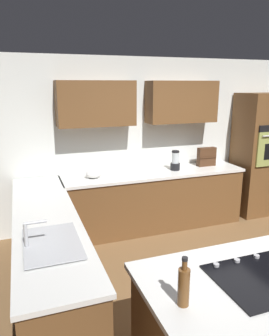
% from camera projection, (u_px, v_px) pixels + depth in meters
% --- Properties ---
extents(ground_plane, '(14.00, 14.00, 0.00)m').
position_uv_depth(ground_plane, '(222.00, 287.00, 3.62)').
color(ground_plane, brown).
extents(wall_back, '(6.00, 0.44, 2.60)m').
position_uv_depth(wall_back, '(149.00, 133.00, 5.10)').
color(wall_back, silver).
rests_on(wall_back, ground).
extents(lower_cabinets_back, '(2.80, 0.60, 0.86)m').
position_uv_depth(lower_cabinets_back, '(154.00, 201.00, 5.05)').
color(lower_cabinets_back, brown).
rests_on(lower_cabinets_back, ground).
extents(countertop_back, '(2.84, 0.64, 0.04)m').
position_uv_depth(countertop_back, '(155.00, 173.00, 4.93)').
color(countertop_back, silver).
rests_on(countertop_back, lower_cabinets_back).
extents(lower_cabinets_side, '(0.60, 2.90, 0.86)m').
position_uv_depth(lower_cabinets_side, '(48.00, 257.00, 3.42)').
color(lower_cabinets_side, brown).
rests_on(lower_cabinets_side, ground).
extents(countertop_side, '(0.64, 2.94, 0.04)m').
position_uv_depth(countertop_side, '(45.00, 217.00, 3.31)').
color(countertop_side, silver).
rests_on(countertop_side, lower_cabinets_side).
extents(island_base, '(1.68, 0.97, 0.86)m').
position_uv_depth(island_base, '(262.00, 334.00, 2.36)').
color(island_base, brown).
rests_on(island_base, ground).
extents(island_top, '(1.76, 1.05, 0.04)m').
position_uv_depth(island_top, '(268.00, 280.00, 2.24)').
color(island_top, silver).
rests_on(island_top, island_base).
extents(wall_oven, '(0.80, 0.66, 2.06)m').
position_uv_depth(wall_oven, '(260.00, 154.00, 5.53)').
color(wall_oven, brown).
rests_on(wall_oven, ground).
extents(sink_unit, '(0.46, 0.70, 0.23)m').
position_uv_depth(sink_unit, '(51.00, 243.00, 2.69)').
color(sink_unit, '#515456').
rests_on(sink_unit, countertop_side).
extents(cooktop, '(0.76, 0.56, 0.03)m').
position_uv_depth(cooktop, '(268.00, 276.00, 2.24)').
color(cooktop, black).
rests_on(cooktop, island_top).
extents(blender, '(0.15, 0.15, 0.31)m').
position_uv_depth(blender, '(175.00, 162.00, 5.03)').
color(blender, black).
rests_on(blender, countertop_back).
extents(mixing_bowl, '(0.23, 0.23, 0.13)m').
position_uv_depth(mixing_bowl, '(93.00, 173.00, 4.62)').
color(mixing_bowl, white).
rests_on(mixing_bowl, countertop_back).
extents(spice_rack, '(0.31, 0.11, 0.30)m').
position_uv_depth(spice_rack, '(207.00, 157.00, 5.28)').
color(spice_rack, '#472B19').
rests_on(spice_rack, countertop_back).
extents(oil_bottle, '(0.07, 0.07, 0.32)m').
position_uv_depth(oil_bottle, '(184.00, 286.00, 1.93)').
color(oil_bottle, brown).
rests_on(oil_bottle, island_top).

